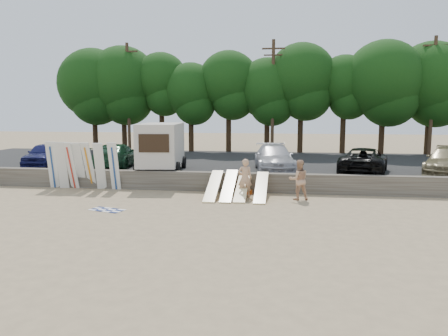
{
  "coord_description": "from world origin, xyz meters",
  "views": [
    {
      "loc": [
        3.27,
        -19.28,
        4.24
      ],
      "look_at": [
        -0.01,
        3.0,
        1.23
      ],
      "focal_mm": 35.0,
      "sensor_mm": 36.0,
      "label": 1
    }
  ],
  "objects_px": {
    "beachgoer_b": "(299,180)",
    "cooler": "(212,191)",
    "box_trailer": "(161,145)",
    "car_4": "(448,161)",
    "car_2": "(274,158)",
    "car_3": "(364,160)",
    "car_1": "(116,155)",
    "car_0": "(45,154)",
    "beachgoer_a": "(245,178)"
  },
  "relations": [
    {
      "from": "car_4",
      "to": "cooler",
      "type": "xyz_separation_m",
      "value": [
        -12.45,
        -3.68,
        -1.29
      ]
    },
    {
      "from": "box_trailer",
      "to": "car_3",
      "type": "relative_size",
      "value": 0.88
    },
    {
      "from": "car_0",
      "to": "beachgoer_a",
      "type": "height_order",
      "value": "car_0"
    },
    {
      "from": "car_3",
      "to": "car_4",
      "type": "distance_m",
      "value": 4.46
    },
    {
      "from": "car_2",
      "to": "beachgoer_a",
      "type": "xyz_separation_m",
      "value": [
        -1.24,
        -4.68,
        -0.5
      ]
    },
    {
      "from": "car_1",
      "to": "beachgoer_a",
      "type": "height_order",
      "value": "car_1"
    },
    {
      "from": "box_trailer",
      "to": "beachgoer_b",
      "type": "bearing_deg",
      "value": -32.02
    },
    {
      "from": "car_4",
      "to": "beachgoer_a",
      "type": "relative_size",
      "value": 2.72
    },
    {
      "from": "car_3",
      "to": "beachgoer_b",
      "type": "xyz_separation_m",
      "value": [
        -3.68,
        -4.5,
        -0.47
      ]
    },
    {
      "from": "car_4",
      "to": "cooler",
      "type": "relative_size",
      "value": 13.57
    },
    {
      "from": "car_0",
      "to": "car_3",
      "type": "distance_m",
      "value": 19.45
    },
    {
      "from": "car_4",
      "to": "beachgoer_b",
      "type": "relative_size",
      "value": 2.7
    },
    {
      "from": "car_1",
      "to": "car_0",
      "type": "bearing_deg",
      "value": -5.46
    },
    {
      "from": "beachgoer_a",
      "to": "beachgoer_b",
      "type": "xyz_separation_m",
      "value": [
        2.57,
        -0.15,
        0.01
      ]
    },
    {
      "from": "car_0",
      "to": "cooler",
      "type": "relative_size",
      "value": 11.34
    },
    {
      "from": "beachgoer_b",
      "to": "cooler",
      "type": "xyz_separation_m",
      "value": [
        -4.31,
        0.83,
        -0.79
      ]
    },
    {
      "from": "beachgoer_a",
      "to": "car_0",
      "type": "bearing_deg",
      "value": -30.55
    },
    {
      "from": "car_2",
      "to": "car_0",
      "type": "bearing_deg",
      "value": 172.08
    },
    {
      "from": "beachgoer_a",
      "to": "car_2",
      "type": "bearing_deg",
      "value": -115.51
    },
    {
      "from": "car_3",
      "to": "cooler",
      "type": "bearing_deg",
      "value": 38.41
    },
    {
      "from": "beachgoer_a",
      "to": "cooler",
      "type": "distance_m",
      "value": 2.03
    },
    {
      "from": "box_trailer",
      "to": "beachgoer_b",
      "type": "relative_size",
      "value": 2.39
    },
    {
      "from": "car_1",
      "to": "car_4",
      "type": "distance_m",
      "value": 19.21
    },
    {
      "from": "car_2",
      "to": "car_4",
      "type": "relative_size",
      "value": 1.01
    },
    {
      "from": "car_0",
      "to": "beachgoer_b",
      "type": "xyz_separation_m",
      "value": [
        15.77,
        -4.93,
        -0.48
      ]
    },
    {
      "from": "box_trailer",
      "to": "car_3",
      "type": "bearing_deg",
      "value": -2.62
    },
    {
      "from": "car_0",
      "to": "beachgoer_b",
      "type": "bearing_deg",
      "value": -27.08
    },
    {
      "from": "car_2",
      "to": "beachgoer_b",
      "type": "relative_size",
      "value": 2.72
    },
    {
      "from": "box_trailer",
      "to": "beachgoer_b",
      "type": "height_order",
      "value": "box_trailer"
    },
    {
      "from": "box_trailer",
      "to": "car_3",
      "type": "height_order",
      "value": "box_trailer"
    },
    {
      "from": "car_2",
      "to": "car_3",
      "type": "distance_m",
      "value": 5.02
    },
    {
      "from": "car_1",
      "to": "cooler",
      "type": "bearing_deg",
      "value": 141.73
    },
    {
      "from": "cooler",
      "to": "car_4",
      "type": "bearing_deg",
      "value": 9.1
    },
    {
      "from": "car_1",
      "to": "car_3",
      "type": "distance_m",
      "value": 14.75
    },
    {
      "from": "car_2",
      "to": "car_3",
      "type": "relative_size",
      "value": 1.0
    },
    {
      "from": "beachgoer_b",
      "to": "car_1",
      "type": "bearing_deg",
      "value": -37.67
    },
    {
      "from": "car_0",
      "to": "car_1",
      "type": "bearing_deg",
      "value": -8.68
    },
    {
      "from": "beachgoer_a",
      "to": "cooler",
      "type": "bearing_deg",
      "value": -31.94
    },
    {
      "from": "box_trailer",
      "to": "beachgoer_a",
      "type": "xyz_separation_m",
      "value": [
        5.23,
        -3.56,
        -1.3
      ]
    },
    {
      "from": "cooler",
      "to": "box_trailer",
      "type": "bearing_deg",
      "value": 133.09
    },
    {
      "from": "car_4",
      "to": "car_0",
      "type": "bearing_deg",
      "value": -156.76
    },
    {
      "from": "car_1",
      "to": "beachgoer_a",
      "type": "relative_size",
      "value": 2.66
    },
    {
      "from": "car_1",
      "to": "car_3",
      "type": "bearing_deg",
      "value": 171.51
    },
    {
      "from": "car_0",
      "to": "beachgoer_a",
      "type": "xyz_separation_m",
      "value": [
        13.2,
        -4.77,
        -0.49
      ]
    },
    {
      "from": "cooler",
      "to": "car_3",
      "type": "bearing_deg",
      "value": 17.33
    },
    {
      "from": "beachgoer_b",
      "to": "car_3",
      "type": "bearing_deg",
      "value": -142.54
    },
    {
      "from": "car_0",
      "to": "beachgoer_a",
      "type": "bearing_deg",
      "value": -29.61
    },
    {
      "from": "beachgoer_a",
      "to": "cooler",
      "type": "relative_size",
      "value": 4.99
    },
    {
      "from": "box_trailer",
      "to": "car_1",
      "type": "bearing_deg",
      "value": 151.72
    },
    {
      "from": "box_trailer",
      "to": "car_4",
      "type": "bearing_deg",
      "value": -3.71
    }
  ]
}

